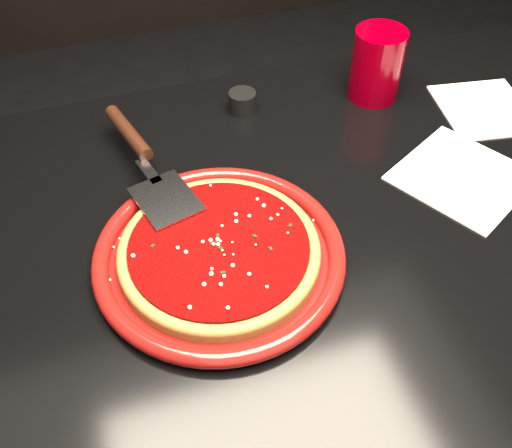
{
  "coord_description": "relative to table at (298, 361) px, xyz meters",
  "views": [
    {
      "loc": [
        -0.24,
        -0.49,
        1.33
      ],
      "look_at": [
        -0.08,
        0.01,
        0.77
      ],
      "focal_mm": 40.0,
      "sensor_mm": 36.0,
      "label": 1
    }
  ],
  "objects": [
    {
      "name": "floor",
      "position": [
        0.0,
        0.0,
        -0.38
      ],
      "size": [
        4.0,
        4.0,
        0.01
      ],
      "primitive_type": "cube",
      "color": "black",
      "rests_on": "ground"
    },
    {
      "name": "table",
      "position": [
        0.0,
        0.0,
        0.0
      ],
      "size": [
        1.2,
        0.8,
        0.75
      ],
      "primitive_type": "cube",
      "color": "black",
      "rests_on": "floor"
    },
    {
      "name": "plate",
      "position": [
        -0.14,
        -0.02,
        0.39
      ],
      "size": [
        0.35,
        0.35,
        0.02
      ],
      "primitive_type": "cylinder",
      "rotation": [
        0.0,
        0.0,
        -0.08
      ],
      "color": "maroon",
      "rests_on": "table"
    },
    {
      "name": "pizza_crust",
      "position": [
        -0.14,
        -0.02,
        0.39
      ],
      "size": [
        0.28,
        0.28,
        0.01
      ],
      "primitive_type": "cylinder",
      "rotation": [
        0.0,
        0.0,
        -0.08
      ],
      "color": "brown",
      "rests_on": "plate"
    },
    {
      "name": "pizza_crust_rim",
      "position": [
        -0.14,
        -0.02,
        0.4
      ],
      "size": [
        0.28,
        0.28,
        0.02
      ],
      "primitive_type": "torus",
      "rotation": [
        0.0,
        0.0,
        -0.08
      ],
      "color": "brown",
      "rests_on": "plate"
    },
    {
      "name": "pizza_sauce",
      "position": [
        -0.14,
        -0.02,
        0.4
      ],
      "size": [
        0.25,
        0.25,
        0.01
      ],
      "primitive_type": "cylinder",
      "rotation": [
        0.0,
        0.0,
        -0.08
      ],
      "color": "#710505",
      "rests_on": "plate"
    },
    {
      "name": "parmesan_dusting",
      "position": [
        -0.14,
        -0.02,
        0.41
      ],
      "size": [
        0.23,
        0.23,
        0.01
      ],
      "primitive_type": null,
      "color": "#F0E8BE",
      "rests_on": "plate"
    },
    {
      "name": "basil_flecks",
      "position": [
        -0.14,
        -0.02,
        0.41
      ],
      "size": [
        0.21,
        0.21,
        0.0
      ],
      "primitive_type": null,
      "color": "black",
      "rests_on": "plate"
    },
    {
      "name": "pizza_server",
      "position": [
        -0.2,
        0.16,
        0.42
      ],
      "size": [
        0.17,
        0.33,
        0.02
      ],
      "primitive_type": null,
      "rotation": [
        0.0,
        0.0,
        0.26
      ],
      "color": "silver",
      "rests_on": "plate"
    },
    {
      "name": "cup",
      "position": [
        0.22,
        0.26,
        0.44
      ],
      "size": [
        0.1,
        0.1,
        0.12
      ],
      "primitive_type": "cylinder",
      "rotation": [
        0.0,
        0.0,
        -0.19
      ],
      "color": "maroon",
      "rests_on": "table"
    },
    {
      "name": "napkin_a",
      "position": [
        0.25,
        0.02,
        0.38
      ],
      "size": [
        0.23,
        0.23,
        0.0
      ],
      "primitive_type": "cube",
      "rotation": [
        0.0,
        0.0,
        0.49
      ],
      "color": "silver",
      "rests_on": "table"
    },
    {
      "name": "napkin_b",
      "position": [
        0.38,
        0.16,
        0.38
      ],
      "size": [
        0.17,
        0.18,
        0.0
      ],
      "primitive_type": "cube",
      "rotation": [
        0.0,
        0.0,
        -0.16
      ],
      "color": "silver",
      "rests_on": "table"
    },
    {
      "name": "ramekin",
      "position": [
        -0.01,
        0.29,
        0.39
      ],
      "size": [
        0.05,
        0.05,
        0.04
      ],
      "primitive_type": "cylinder",
      "rotation": [
        0.0,
        0.0,
        0.17
      ],
      "color": "black",
      "rests_on": "table"
    }
  ]
}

